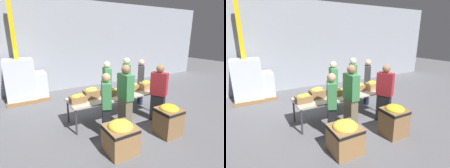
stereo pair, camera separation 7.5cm
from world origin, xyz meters
The scene contains 20 objects.
ground_plane centered at (0.00, 0.00, 0.00)m, with size 30.00×30.00×0.00m, color slate.
wall_back centered at (0.00, 3.74, 2.00)m, with size 16.00×0.08×4.00m.
sorting_table centered at (0.00, 0.00, 0.70)m, with size 2.82×0.88×0.74m.
banana_box_0 centered at (-1.17, -0.04, 0.85)m, with size 0.41×0.30×0.24m.
banana_box_1 centered at (-0.72, 0.10, 0.90)m, with size 0.41×0.29×0.31m.
banana_box_2 centered at (-0.20, 0.03, 0.85)m, with size 0.41×0.29×0.24m.
banana_box_3 centered at (0.22, -0.05, 0.85)m, with size 0.39×0.34×0.23m.
banana_box_4 centered at (0.68, 0.10, 0.88)m, with size 0.41×0.29×0.28m.
banana_box_5 centered at (1.16, -0.03, 0.90)m, with size 0.39×0.26×0.30m.
volunteer_0 centered at (0.16, 0.80, 0.82)m, with size 0.32×0.48×1.64m.
volunteer_1 centered at (-0.66, -0.72, 0.80)m, with size 0.36×0.48×1.62m.
volunteer_2 centered at (1.46, 0.62, 0.82)m, with size 0.44×0.48×1.64m.
volunteer_3 centered at (-0.05, -0.65, 0.87)m, with size 0.24×0.47×1.76m.
volunteer_4 centered at (0.97, 0.84, 0.85)m, with size 0.40×0.51×1.71m.
volunteer_5 centered at (1.02, -0.77, 0.84)m, with size 0.42×0.51×1.69m.
donation_bin_0 centered at (-0.73, -1.49, 0.38)m, with size 0.64×0.64×0.73m.
donation_bin_1 centered at (0.71, -1.49, 0.43)m, with size 0.56×0.56×0.81m.
support_pillar centered at (-2.45, 3.03, 2.00)m, with size 0.14×0.14×4.00m.
pallet_stack_0 centered at (-2.42, 2.98, 0.80)m, with size 1.08×1.08×1.63m.
pallet_stack_1 centered at (-1.93, 2.97, 0.53)m, with size 0.93×0.93×1.07m.
Camera 2 is at (-2.44, -4.35, 2.49)m, focal length 28.00 mm.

